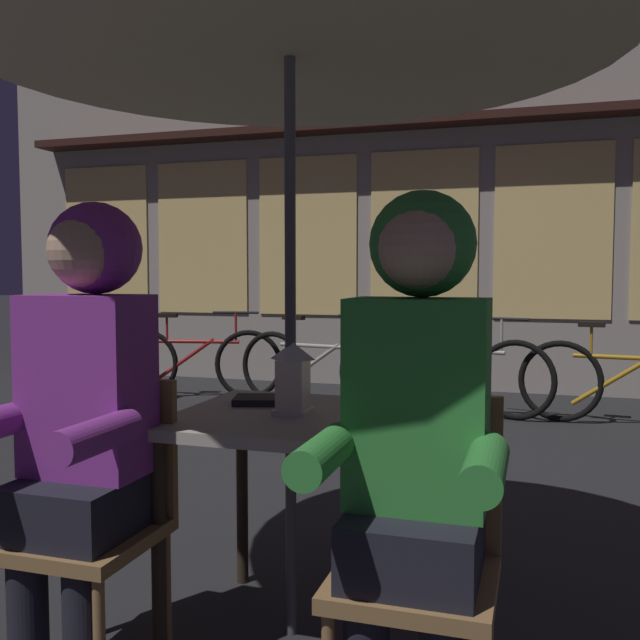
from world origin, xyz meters
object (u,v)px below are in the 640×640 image
at_px(chair_right, 419,547).
at_px(bicycle_fourth, 629,383).
at_px(person_right_hooded, 416,414).
at_px(book, 263,400).
at_px(chair_left, 97,510).
at_px(cafe_table, 291,443).
at_px(bicycle_third, 455,373).
at_px(person_left_hooded, 82,394).
at_px(bicycle_second, 321,368).
at_px(lantern, 293,376).
at_px(bicycle_nearest, 196,362).

xyz_separation_m(chair_right, bicycle_fourth, (0.97, 4.08, -0.14)).
height_order(person_right_hooded, book, person_right_hooded).
height_order(chair_left, chair_right, same).
xyz_separation_m(cafe_table, bicycle_third, (0.10, 3.84, -0.29)).
relative_size(cafe_table, person_left_hooded, 0.53).
relative_size(chair_right, bicycle_fourth, 0.52).
height_order(person_right_hooded, bicycle_fourth, person_right_hooded).
relative_size(cafe_table, chair_right, 0.85).
relative_size(chair_right, bicycle_second, 0.52).
bearing_deg(person_right_hooded, book, 138.75).
relative_size(lantern, chair_right, 0.27).
bearing_deg(bicycle_third, chair_right, -84.86).
distance_m(person_left_hooded, bicycle_nearest, 4.72).
xyz_separation_m(cafe_table, lantern, (0.01, -0.01, 0.22)).
height_order(chair_left, bicycle_third, chair_left).
height_order(chair_right, book, chair_right).
height_order(bicycle_third, book, bicycle_third).
distance_m(cafe_table, bicycle_second, 3.98).
height_order(person_left_hooded, bicycle_fourth, person_left_hooded).
distance_m(person_right_hooded, book, 0.84).
bearing_deg(person_left_hooded, bicycle_fourth, 65.00).
bearing_deg(person_right_hooded, chair_right, 90.00).
bearing_deg(chair_right, bicycle_second, 110.43).
distance_m(person_left_hooded, book, 0.65).
xyz_separation_m(lantern, bicycle_fourth, (1.44, 3.72, -0.51)).
bearing_deg(person_left_hooded, bicycle_second, 98.06).
bearing_deg(person_right_hooded, lantern, 138.49).
distance_m(lantern, bicycle_fourth, 4.02).
relative_size(bicycle_nearest, book, 8.29).
bearing_deg(book, bicycle_fourth, 50.75).
height_order(cafe_table, person_left_hooded, person_left_hooded).
relative_size(lantern, bicycle_third, 0.14).
bearing_deg(bicycle_third, cafe_table, -91.50).
bearing_deg(person_left_hooded, bicycle_nearest, 113.54).
relative_size(chair_right, person_left_hooded, 0.62).
relative_size(lantern, bicycle_fourth, 0.14).
bearing_deg(bicycle_fourth, book, -113.95).
relative_size(lantern, person_left_hooded, 0.17).
bearing_deg(cafe_table, person_right_hooded, -41.57).
distance_m(person_right_hooded, bicycle_fourth, 4.28).
bearing_deg(chair_left, bicycle_third, 82.15).
relative_size(bicycle_nearest, bicycle_third, 1.00).
bearing_deg(chair_left, book, 55.69).
xyz_separation_m(chair_left, bicycle_second, (-0.60, 4.19, -0.14)).
height_order(cafe_table, bicycle_second, bicycle_second).
height_order(cafe_table, chair_left, chair_left).
height_order(person_left_hooded, person_right_hooded, same).
height_order(bicycle_third, bicycle_fourth, same).
height_order(lantern, chair_left, lantern).
distance_m(chair_left, person_right_hooded, 1.03).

